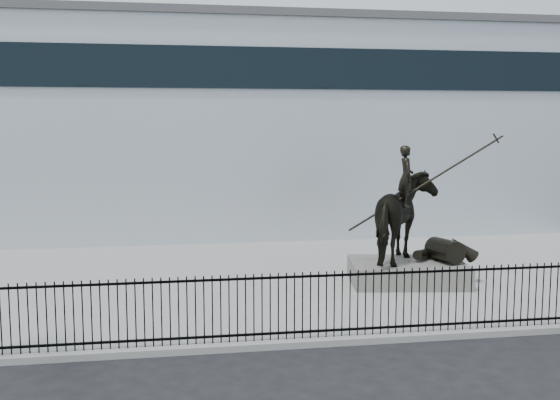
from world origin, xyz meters
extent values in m
plane|color=black|center=(0.00, 0.00, 0.00)|extent=(120.00, 120.00, 0.00)
cube|color=gray|center=(0.00, 7.00, 0.07)|extent=(30.00, 12.00, 0.15)
cube|color=#B6BDC6|center=(0.00, 20.00, 4.50)|extent=(44.00, 14.00, 9.00)
cube|color=black|center=(0.00, 1.25, 0.30)|extent=(22.00, 0.05, 0.05)
cube|color=black|center=(0.00, 1.25, 1.55)|extent=(22.00, 0.05, 0.05)
cube|color=black|center=(0.00, 1.25, 0.90)|extent=(22.00, 0.03, 1.50)
cube|color=#4F4D48|center=(4.80, 5.71, 0.46)|extent=(3.67, 2.81, 0.63)
imported|color=black|center=(4.80, 5.71, 2.11)|extent=(2.66, 2.98, 2.67)
imported|color=black|center=(4.70, 5.73, 3.34)|extent=(0.53, 0.72, 1.81)
cylinder|color=black|center=(5.16, 5.66, 3.06)|extent=(4.25, 0.74, 2.72)
camera|label=1|loc=(-2.11, -12.51, 4.90)|focal=42.00mm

